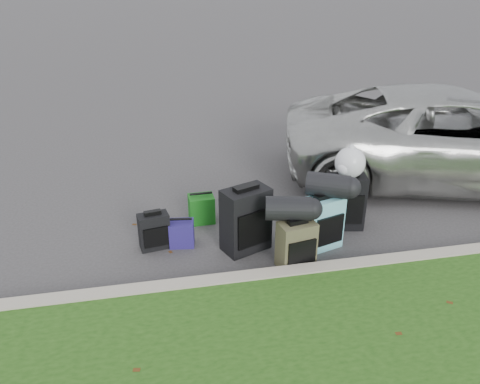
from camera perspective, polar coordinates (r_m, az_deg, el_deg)
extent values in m
plane|color=#383535|center=(5.98, 1.32, -5.49)|extent=(120.00, 120.00, 0.00)
cube|color=#9E937F|center=(5.13, 3.80, -10.38)|extent=(120.00, 0.18, 0.15)
imported|color=#B7B7B2|center=(8.06, 24.77, 6.13)|extent=(5.74, 3.89, 1.46)
cube|color=black|center=(5.75, -10.42, -4.72)|extent=(0.39, 0.26, 0.45)
cube|color=black|center=(5.56, 0.71, -3.40)|extent=(0.63, 0.51, 0.79)
cube|color=#3C3A25|center=(5.32, 6.87, -6.44)|extent=(0.45, 0.32, 0.56)
cube|color=#5498A3|center=(5.71, 9.99, -3.69)|extent=(0.52, 0.40, 0.66)
cube|color=black|center=(6.21, 12.73, -1.16)|extent=(0.53, 0.38, 0.72)
cube|color=#166215|center=(6.28, -4.72, -2.06)|extent=(0.34, 0.27, 0.37)
cube|color=navy|center=(5.79, -7.12, -5.03)|extent=(0.32, 0.27, 0.32)
cylinder|color=black|center=(5.18, 5.92, -2.02)|extent=(0.55, 0.38, 0.27)
cylinder|color=black|center=(5.56, 10.69, 0.83)|extent=(0.57, 0.48, 0.28)
sphere|color=silver|center=(5.98, 13.28, 3.51)|extent=(0.38, 0.38, 0.38)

